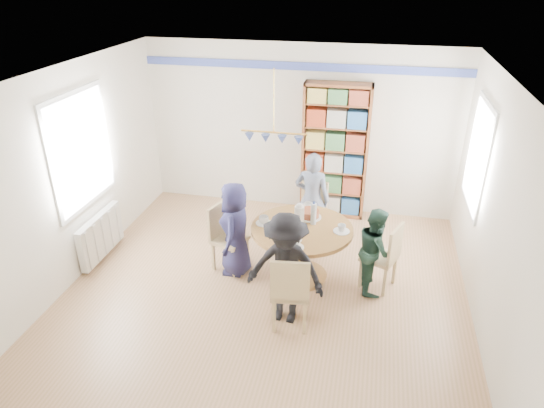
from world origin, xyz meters
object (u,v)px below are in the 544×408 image
(chair_left, at_px, (225,234))
(bookshelf, at_px, (335,153))
(person_right, at_px, (375,250))
(chair_near, at_px, (290,290))
(dining_table, at_px, (302,240))
(person_far, at_px, (312,199))
(radiator, at_px, (101,235))
(person_left, at_px, (235,229))
(person_near, at_px, (285,269))
(chair_right, at_px, (386,254))
(chair_far, at_px, (311,209))

(chair_left, xyz_separation_m, bookshelf, (1.25, 1.88, 0.56))
(person_right, bearing_deg, chair_near, 128.02)
(dining_table, height_order, person_far, person_far)
(dining_table, distance_m, bookshelf, 2.00)
(dining_table, distance_m, person_far, 0.93)
(radiator, relative_size, person_far, 0.71)
(chair_near, distance_m, person_left, 1.33)
(chair_near, distance_m, person_near, 0.23)
(dining_table, distance_m, person_right, 0.93)
(person_left, bearing_deg, chair_right, 87.64)
(person_right, bearing_deg, dining_table, 77.97)
(person_right, bearing_deg, person_near, 120.93)
(dining_table, relative_size, person_near, 0.94)
(bookshelf, bearing_deg, person_near, -95.18)
(chair_left, xyz_separation_m, person_far, (1.04, 0.88, 0.20))
(chair_far, distance_m, person_left, 1.34)
(radiator, xyz_separation_m, chair_far, (2.78, 1.10, 0.17))
(radiator, height_order, person_near, person_near)
(dining_table, height_order, person_near, person_near)
(radiator, distance_m, chair_right, 3.87)
(radiator, xyz_separation_m, chair_right, (3.87, 0.11, 0.15))
(bookshelf, bearing_deg, person_far, -101.86)
(chair_near, bearing_deg, radiator, 162.52)
(dining_table, xyz_separation_m, chair_left, (-1.05, 0.04, -0.05))
(chair_left, height_order, person_right, person_right)
(bookshelf, bearing_deg, dining_table, -96.16)
(chair_near, bearing_deg, bookshelf, 86.68)
(person_far, bearing_deg, chair_right, 145.52)
(person_left, height_order, person_near, person_near)
(radiator, relative_size, dining_table, 0.77)
(chair_right, height_order, person_left, person_left)
(person_right, relative_size, bookshelf, 0.52)
(chair_near, relative_size, person_near, 0.70)
(radiator, distance_m, dining_table, 2.81)
(radiator, bearing_deg, person_left, 2.30)
(chair_right, distance_m, person_far, 1.43)
(dining_table, bearing_deg, chair_near, -87.91)
(chair_far, relative_size, person_left, 0.73)
(chair_far, bearing_deg, person_far, -74.93)
(chair_right, bearing_deg, chair_far, 137.63)
(chair_far, height_order, person_left, person_left)
(radiator, xyz_separation_m, bookshelf, (3.01, 2.04, 0.71))
(radiator, bearing_deg, dining_table, 2.46)
(chair_right, distance_m, chair_near, 1.44)
(chair_left, bearing_deg, person_near, -42.40)
(chair_right, bearing_deg, radiator, -178.32)
(person_left, bearing_deg, chair_left, -119.11)
(chair_left, distance_m, person_right, 1.98)
(person_left, height_order, person_right, person_left)
(radiator, height_order, chair_right, chair_right)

